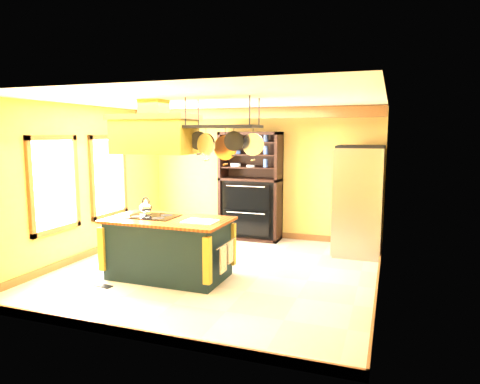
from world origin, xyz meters
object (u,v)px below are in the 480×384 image
Objects in this scene: hutch at (251,198)px; range_hood at (154,132)px; refrigerator at (358,202)px; kitchen_island at (169,247)px; pot_rack at (223,134)px.

range_hood is at bearing -102.22° from hutch.
refrigerator is at bearing -11.12° from hutch.
kitchen_island is at bearing 0.22° from range_hood.
pot_rack reaches higher than hutch.
hutch is at bearing 77.78° from range_hood.
kitchen_island is 2.87m from hutch.
hutch reaches higher than kitchen_island.
range_hood is at bearing -179.38° from pot_rack.
range_hood is at bearing -179.26° from kitchen_island.
refrigerator is at bearing 53.89° from pot_rack.
kitchen_island is at bearing -98.31° from hutch.
hutch is at bearing 100.06° from pot_rack.
refrigerator is (1.72, 2.36, -1.24)m from pot_rack.
range_hood reaches higher than hutch.
kitchen_island is 1.66× the size of pot_rack.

